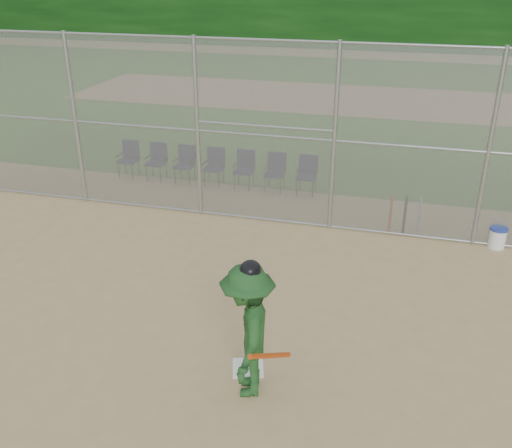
% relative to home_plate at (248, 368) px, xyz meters
% --- Properties ---
extents(ground, '(100.00, 100.00, 0.00)m').
position_rel_home_plate_xyz_m(ground, '(-0.57, 0.05, -0.01)').
color(ground, tan).
rests_on(ground, ground).
extents(grass_strip, '(100.00, 100.00, 0.00)m').
position_rel_home_plate_xyz_m(grass_strip, '(-0.57, 18.05, -0.00)').
color(grass_strip, '#2F5E1C').
rests_on(grass_strip, ground).
extents(dirt_patch_far, '(24.00, 24.00, 0.00)m').
position_rel_home_plate_xyz_m(dirt_patch_far, '(-0.57, 18.05, -0.00)').
color(dirt_patch_far, tan).
rests_on(dirt_patch_far, ground).
extents(backstop_fence, '(16.09, 0.09, 4.00)m').
position_rel_home_plate_xyz_m(backstop_fence, '(-0.57, 5.05, 2.06)').
color(backstop_fence, gray).
rests_on(backstop_fence, ground).
extents(home_plate, '(0.55, 0.55, 0.02)m').
position_rel_home_plate_xyz_m(home_plate, '(0.00, 0.00, 0.00)').
color(home_plate, white).
rests_on(home_plate, ground).
extents(batter_at_plate, '(1.08, 1.44, 2.01)m').
position_rel_home_plate_xyz_m(batter_at_plate, '(0.12, -0.42, 0.96)').
color(batter_at_plate, '#1E4B1F').
rests_on(batter_at_plate, ground).
extents(water_cooler, '(0.35, 0.35, 0.45)m').
position_rel_home_plate_xyz_m(water_cooler, '(3.89, 5.03, 0.22)').
color(water_cooler, white).
rests_on(water_cooler, ground).
extents(spare_bats, '(0.66, 0.28, 0.85)m').
position_rel_home_plate_xyz_m(spare_bats, '(2.02, 5.23, 0.41)').
color(spare_bats, '#D84C14').
rests_on(spare_bats, ground).
extents(chair_0, '(0.54, 0.52, 0.96)m').
position_rel_home_plate_xyz_m(chair_0, '(-5.34, 6.93, 0.47)').
color(chair_0, '#0E1035').
rests_on(chair_0, ground).
extents(chair_1, '(0.54, 0.52, 0.96)m').
position_rel_home_plate_xyz_m(chair_1, '(-4.52, 6.93, 0.47)').
color(chair_1, '#0E1035').
rests_on(chair_1, ground).
extents(chair_2, '(0.54, 0.52, 0.96)m').
position_rel_home_plate_xyz_m(chair_2, '(-3.70, 6.93, 0.47)').
color(chair_2, '#0E1035').
rests_on(chair_2, ground).
extents(chair_3, '(0.54, 0.52, 0.96)m').
position_rel_home_plate_xyz_m(chair_3, '(-2.89, 6.93, 0.47)').
color(chair_3, '#0E1035').
rests_on(chair_3, ground).
extents(chair_4, '(0.54, 0.52, 0.96)m').
position_rel_home_plate_xyz_m(chair_4, '(-2.07, 6.93, 0.47)').
color(chair_4, '#0E1035').
rests_on(chair_4, ground).
extents(chair_5, '(0.54, 0.52, 0.96)m').
position_rel_home_plate_xyz_m(chair_5, '(-1.25, 6.93, 0.47)').
color(chair_5, '#0E1035').
rests_on(chair_5, ground).
extents(chair_6, '(0.54, 0.52, 0.96)m').
position_rel_home_plate_xyz_m(chair_6, '(-0.44, 6.93, 0.47)').
color(chair_6, '#0E1035').
rests_on(chair_6, ground).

